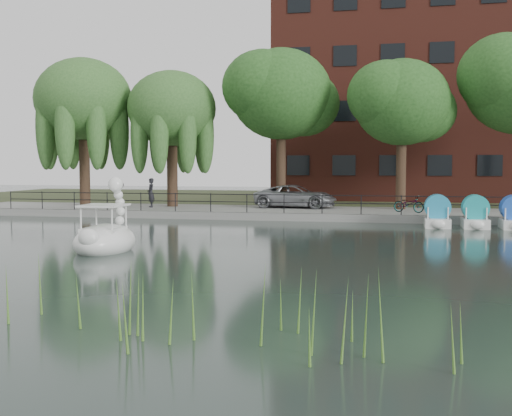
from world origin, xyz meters
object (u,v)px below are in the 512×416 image
(swan_boat, at_px, (106,235))
(pedestrian, at_px, (151,191))
(minivan, at_px, (296,195))
(bicycle, at_px, (409,203))

(swan_boat, bearing_deg, pedestrian, 104.18)
(minivan, distance_m, bicycle, 6.82)
(bicycle, xyz_separation_m, pedestrian, (-14.84, 0.80, 0.49))
(minivan, bearing_deg, swan_boat, 170.06)
(pedestrian, distance_m, swan_boat, 16.08)
(bicycle, distance_m, swan_boat, 17.96)
(bicycle, height_order, swan_boat, swan_boat)
(minivan, height_order, bicycle, minivan)
(minivan, bearing_deg, pedestrian, 103.34)
(bicycle, distance_m, pedestrian, 14.87)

